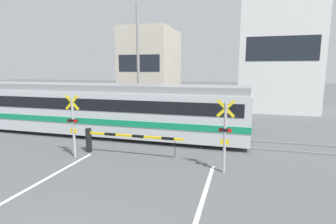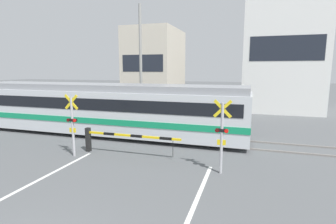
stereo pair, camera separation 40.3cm
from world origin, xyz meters
name	(u,v)px [view 1 (the left image)]	position (x,y,z in m)	size (l,w,h in m)	color
rail_track_near	(166,142)	(0.00, 10.21, 0.04)	(50.00, 0.10, 0.08)	gray
rail_track_far	(173,135)	(0.00, 11.64, 0.04)	(50.00, 0.10, 0.08)	gray
commuter_train	(101,108)	(-4.28, 10.93, 1.62)	(17.19, 3.04, 3.02)	silver
crossing_barrier_near	(113,138)	(-1.77, 7.64, 0.77)	(4.68, 0.20, 1.14)	black
crossing_barrier_far	(208,118)	(1.77, 13.75, 0.77)	(4.68, 0.20, 1.14)	black
crossing_signal_left	(73,123)	(-3.27, 6.81, 1.54)	(0.68, 0.15, 2.81)	#B2B2B7
crossing_signal_right	(225,133)	(3.27, 6.81, 1.54)	(0.68, 0.15, 2.81)	#B2B2B7
pedestrian	(197,107)	(0.42, 17.66, 0.94)	(0.38, 0.22, 1.64)	#33384C
building_left_of_street	(151,68)	(-5.94, 24.65, 4.06)	(5.03, 7.14, 8.11)	beige
building_right_of_street	(276,57)	(6.82, 24.65, 5.08)	(6.81, 7.14, 10.15)	white
utility_pole_streetside	(138,63)	(-4.02, 16.25, 4.37)	(0.22, 0.22, 8.73)	gray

